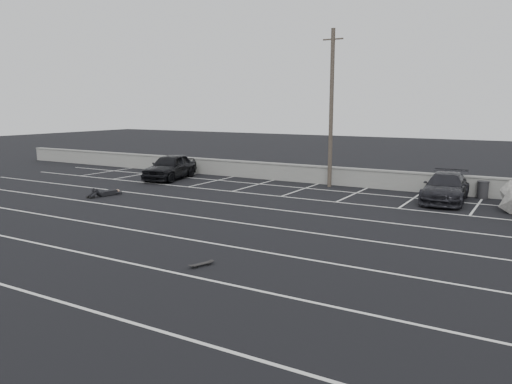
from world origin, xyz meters
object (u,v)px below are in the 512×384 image
Objects in this scene: trash_bin at (483,190)px; person at (109,191)px; utility_pole at (331,108)px; car_left at (170,167)px; skateboard at (201,264)px; car_right at (446,187)px.

trash_bin is 0.35× the size of person.
utility_pole is 9.94× the size of trash_bin.
car_left is 6.85× the size of skateboard.
person is (-16.88, -8.75, -0.21)m from trash_bin.
car_right is 1.90× the size of person.
trash_bin is 16.78m from skateboard.
utility_pole is at bearing -177.15° from trash_bin.
car_right reaches higher than person.
utility_pole reaches higher than person.
skateboard is (2.26, -15.35, -4.37)m from utility_pole.
trash_bin is (17.86, 2.71, -0.35)m from car_left.
skateboard is at bearing -25.28° from person.
car_right reaches higher than skateboard.
utility_pole reaches higher than trash_bin.
trash_bin is (8.04, 0.40, -3.99)m from utility_pole.
utility_pole reaches higher than car_right.
car_left reaches higher than skateboard.
skateboard is (-4.29, -14.00, -0.63)m from car_right.
car_left is 6.15m from person.
trash_bin reaches higher than person.
utility_pole is at bearing 50.28° from person.
car_right is 0.54× the size of utility_pole.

